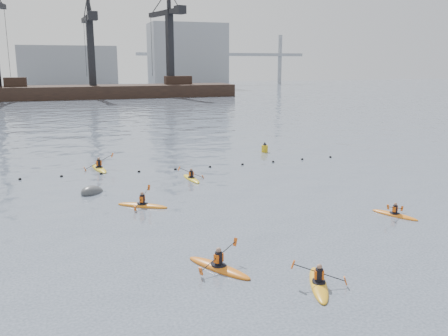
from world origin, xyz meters
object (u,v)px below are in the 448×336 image
Objects in this scene: kayaker_3 at (191,178)px; nav_buoy at (265,149)px; kayaker_1 at (319,283)px; kayaker_5 at (99,168)px; kayaker_4 at (395,214)px; kayaker_2 at (142,205)px; mooring_buoy at (92,193)px; kayaker_0 at (219,267)px.

kayaker_3 reaches higher than nav_buoy.
kayaker_5 is (-6.70, 24.60, 0.01)m from kayaker_1.
kayaker_1 is 10.80m from kayaker_4.
kayaker_1 is at bearing -85.05° from kayaker_5.
kayaker_4 is at bearing -59.99° from kayaker_3.
kayaker_2 is at bearing -134.83° from kayaker_3.
nav_buoy is (9.56, 27.40, 0.25)m from kayaker_1.
kayaker_5 reaches higher than mooring_buoy.
mooring_buoy is 20.03m from nav_buoy.
kayaker_5 reaches higher than nav_buoy.
mooring_buoy is at bearing 76.70° from kayaker_0.
kayaker_0 is 1.07× the size of kayaker_2.
kayaker_4 is 21.00m from nav_buoy.
kayaker_2 is at bearing -51.11° from kayaker_4.
kayaker_0 is at bearing -117.57° from nav_buoy.
kayaker_0 reaches higher than mooring_buoy.
kayaker_3 reaches higher than kayaker_0.
kayaker_5 is (-6.41, 5.84, 0.02)m from kayaker_3.
kayaker_5 reaches higher than kayaker_0.
kayaker_2 is at bearing -135.14° from nav_buoy.
nav_buoy is (17.26, 10.16, 0.35)m from mooring_buoy.
nav_buoy is at bearing 32.21° from kayaker_0.
kayaker_5 is 3.19× the size of nav_buoy.
kayaker_5 is (-15.38, 18.18, 0.03)m from kayaker_4.
kayaker_0 is at bearing -106.68° from kayaker_3.
kayaker_0 is at bearing -73.09° from mooring_buoy.
kayaker_0 is 1.09× the size of kayaker_3.
kayaker_3 is 1.54× the size of mooring_buoy.
kayaker_2 is 1.57× the size of mooring_buoy.
kayaker_1 is at bearing -125.75° from kayaker_2.
mooring_buoy is at bearing -174.46° from kayaker_3.
kayaker_0 is 12.52m from kayaker_4.
nav_buoy is at bearing 30.48° from mooring_buoy.
kayaker_4 is at bearing -92.40° from nav_buoy.
kayaker_0 is at bearing -137.46° from kayaker_2.
kayaker_0 is 16.27m from kayaker_3.
kayaker_3 is at bearing -52.64° from kayaker_5.
kayaker_4 is (11.98, 3.65, -0.02)m from kayaker_0.
kayaker_2 is at bearing -91.75° from kayaker_5.
kayaker_1 is 1.17× the size of kayaker_4.
kayaker_3 is 1.11× the size of kayaker_4.
kayaker_1 is (3.30, -2.78, -0.01)m from kayaker_0.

